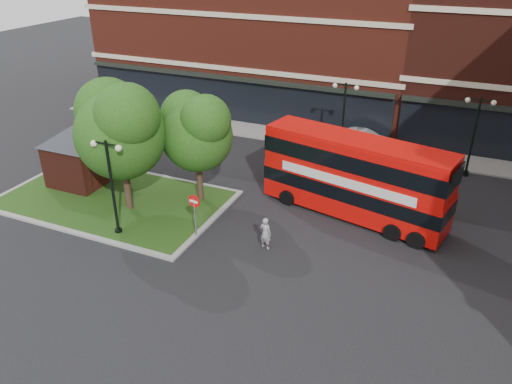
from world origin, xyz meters
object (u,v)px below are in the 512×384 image
at_px(car_white, 364,141).
at_px(woman, 265,233).
at_px(car_silver, 313,141).
at_px(bus, 355,172).

bearing_deg(car_white, woman, 171.44).
relative_size(car_silver, car_white, 0.98).
relative_size(bus, woman, 6.16).
xyz_separation_m(bus, car_white, (-1.41, 9.14, -1.77)).
bearing_deg(car_silver, woman, -167.67).
distance_m(bus, car_white, 9.42).
bearing_deg(bus, car_white, 111.53).
relative_size(woman, car_silver, 0.39).
bearing_deg(car_white, bus, -173.47).
bearing_deg(bus, car_silver, 133.78).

